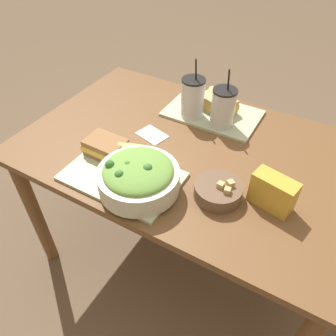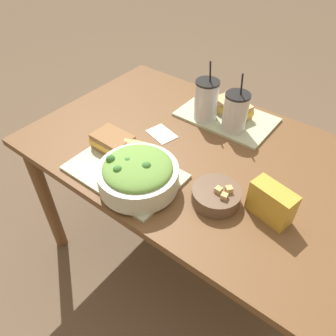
% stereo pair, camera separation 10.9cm
% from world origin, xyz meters
% --- Properties ---
extents(ground_plane, '(12.00, 12.00, 0.00)m').
position_xyz_m(ground_plane, '(0.00, 0.00, 0.00)').
color(ground_plane, brown).
extents(dining_table, '(1.33, 0.86, 0.74)m').
position_xyz_m(dining_table, '(0.00, 0.00, 0.64)').
color(dining_table, brown).
rests_on(dining_table, ground_plane).
extents(tray_near, '(0.41, 0.26, 0.01)m').
position_xyz_m(tray_near, '(-0.13, -0.27, 0.74)').
color(tray_near, '#B2BC99').
rests_on(tray_near, dining_table).
extents(tray_far, '(0.41, 0.26, 0.01)m').
position_xyz_m(tray_far, '(-0.02, 0.26, 0.74)').
color(tray_far, '#B2BC99').
rests_on(tray_far, dining_table).
extents(salad_bowl, '(0.27, 0.27, 0.12)m').
position_xyz_m(salad_bowl, '(-0.04, -0.29, 0.80)').
color(salad_bowl, beige).
rests_on(salad_bowl, tray_near).
extents(soup_bowl, '(0.16, 0.16, 0.07)m').
position_xyz_m(soup_bowl, '(0.20, -0.19, 0.76)').
color(soup_bowl, brown).
rests_on(soup_bowl, dining_table).
extents(sandwich_near, '(0.15, 0.11, 0.06)m').
position_xyz_m(sandwich_near, '(-0.25, -0.21, 0.78)').
color(sandwich_near, olive).
rests_on(sandwich_near, tray_near).
extents(baguette_near, '(0.12, 0.09, 0.07)m').
position_xyz_m(baguette_near, '(-0.14, -0.18, 0.78)').
color(baguette_near, tan).
rests_on(baguette_near, tray_near).
extents(sandwich_far, '(0.19, 0.15, 0.06)m').
position_xyz_m(sandwich_far, '(-0.01, 0.28, 0.78)').
color(sandwich_far, tan).
rests_on(sandwich_far, tray_far).
extents(baguette_far, '(0.09, 0.07, 0.07)m').
position_xyz_m(baguette_far, '(-0.04, 0.35, 0.78)').
color(baguette_far, tan).
rests_on(baguette_far, tray_far).
extents(drink_cup_dark, '(0.10, 0.10, 0.26)m').
position_xyz_m(drink_cup_dark, '(-0.09, 0.19, 0.83)').
color(drink_cup_dark, silver).
rests_on(drink_cup_dark, tray_far).
extents(drink_cup_red, '(0.10, 0.10, 0.25)m').
position_xyz_m(drink_cup_red, '(0.05, 0.19, 0.82)').
color(drink_cup_red, silver).
rests_on(drink_cup_red, tray_far).
extents(chip_bag, '(0.15, 0.09, 0.12)m').
position_xyz_m(chip_bag, '(0.36, -0.13, 0.79)').
color(chip_bag, gold).
rests_on(chip_bag, dining_table).
extents(napkin_folded, '(0.14, 0.11, 0.00)m').
position_xyz_m(napkin_folded, '(-0.17, -0.01, 0.74)').
color(napkin_folded, white).
rests_on(napkin_folded, dining_table).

